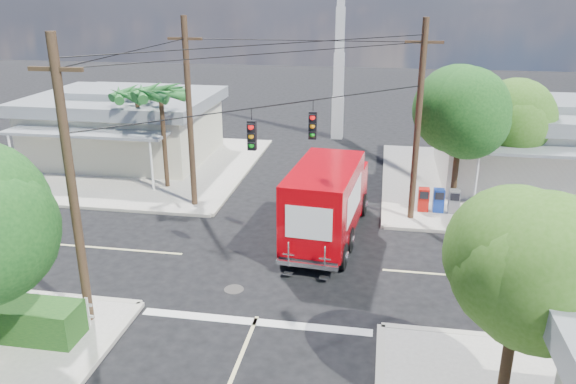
# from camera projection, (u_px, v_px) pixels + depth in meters

# --- Properties ---
(ground) EXTENTS (120.00, 120.00, 0.00)m
(ground) POSITION_uv_depth(u_px,v_px,m) (279.00, 262.00, 21.98)
(ground) COLOR black
(ground) RESTS_ON ground
(sidewalk_ne) EXTENTS (14.12, 14.12, 0.14)m
(sidewalk_ne) POSITION_uv_depth(u_px,v_px,m) (514.00, 186.00, 30.32)
(sidewalk_ne) COLOR #9C978D
(sidewalk_ne) RESTS_ON ground
(sidewalk_nw) EXTENTS (14.12, 14.12, 0.14)m
(sidewalk_nw) POSITION_uv_depth(u_px,v_px,m) (135.00, 166.00, 33.77)
(sidewalk_nw) COLOR #9C978D
(sidewalk_nw) RESTS_ON ground
(road_markings) EXTENTS (32.00, 32.00, 0.01)m
(road_markings) POSITION_uv_depth(u_px,v_px,m) (272.00, 280.00, 20.61)
(road_markings) COLOR beige
(road_markings) RESTS_ON ground
(building_ne) EXTENTS (11.80, 10.20, 4.50)m
(building_ne) POSITION_uv_depth(u_px,v_px,m) (547.00, 142.00, 30.30)
(building_ne) COLOR silver
(building_ne) RESTS_ON sidewalk_ne
(building_nw) EXTENTS (10.80, 10.20, 4.30)m
(building_nw) POSITION_uv_depth(u_px,v_px,m) (126.00, 124.00, 34.69)
(building_nw) COLOR beige
(building_nw) RESTS_ON sidewalk_nw
(radio_tower) EXTENTS (0.80, 0.80, 17.00)m
(radio_tower) POSITION_uv_depth(u_px,v_px,m) (339.00, 58.00, 38.54)
(radio_tower) COLOR silver
(radio_tower) RESTS_ON ground
(tree_ne_front) EXTENTS (4.21, 4.14, 6.66)m
(tree_ne_front) POSITION_uv_depth(u_px,v_px,m) (462.00, 113.00, 25.49)
(tree_ne_front) COLOR #422D1C
(tree_ne_front) RESTS_ON sidewalk_ne
(tree_ne_back) EXTENTS (3.77, 3.66, 5.82)m
(tree_ne_back) POSITION_uv_depth(u_px,v_px,m) (510.00, 118.00, 27.31)
(tree_ne_back) COLOR #422D1C
(tree_ne_back) RESTS_ON sidewalk_ne
(tree_se) EXTENTS (3.67, 3.54, 5.62)m
(tree_se) POSITION_uv_depth(u_px,v_px,m) (522.00, 269.00, 12.78)
(tree_se) COLOR #422D1C
(tree_se) RESTS_ON sidewalk_se
(palm_nw_front) EXTENTS (3.01, 3.08, 5.59)m
(palm_nw_front) POSITION_uv_depth(u_px,v_px,m) (161.00, 95.00, 28.42)
(palm_nw_front) COLOR #422D1C
(palm_nw_front) RESTS_ON sidewalk_nw
(palm_nw_back) EXTENTS (3.01, 3.08, 5.19)m
(palm_nw_back) POSITION_uv_depth(u_px,v_px,m) (137.00, 96.00, 30.25)
(palm_nw_back) COLOR #422D1C
(palm_nw_back) RESTS_ON sidewalk_nw
(utility_poles) EXTENTS (12.00, 10.68, 9.00)m
(utility_poles) POSITION_uv_depth(u_px,v_px,m) (247.00, 134.00, 22.13)
(utility_poles) COLOR #473321
(utility_poles) RESTS_ON ground
(picket_fence) EXTENTS (5.94, 0.06, 1.00)m
(picket_fence) POSITION_uv_depth(u_px,v_px,m) (6.00, 303.00, 17.79)
(picket_fence) COLOR silver
(picket_fence) RESTS_ON sidewalk_sw
(vending_boxes) EXTENTS (1.90, 0.50, 1.10)m
(vending_boxes) POSITION_uv_depth(u_px,v_px,m) (439.00, 200.00, 26.46)
(vending_boxes) COLOR #AD110B
(vending_boxes) RESTS_ON sidewalk_ne
(delivery_truck) EXTENTS (3.15, 8.01, 3.39)m
(delivery_truck) POSITION_uv_depth(u_px,v_px,m) (328.00, 200.00, 23.53)
(delivery_truck) COLOR black
(delivery_truck) RESTS_ON ground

